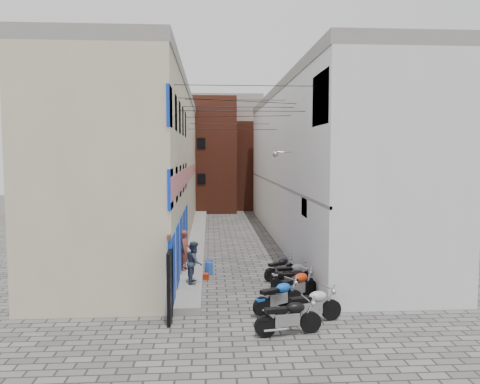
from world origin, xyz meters
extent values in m
plane|color=#4F4D4B|center=(0.00, 0.00, 0.00)|extent=(90.00, 90.00, 0.00)
cube|color=gray|center=(-2.05, 13.00, 0.12)|extent=(0.90, 26.00, 0.25)
cube|color=#BDAE8F|center=(-5.00, 13.00, 4.25)|extent=(5.00, 26.00, 8.50)
cube|color=#D2767A|center=(-2.54, 13.00, 4.00)|extent=(0.10, 26.00, 0.80)
cube|color=#0D37C4|center=(-2.53, 4.90, 1.30)|extent=(0.12, 10.20, 2.40)
cube|color=#0D37C4|center=(-2.55, 4.90, 5.30)|extent=(0.10, 10.20, 4.00)
cube|color=gray|center=(-5.00, 13.00, 8.75)|extent=(5.10, 26.00, 0.50)
cube|color=black|center=(-2.52, -0.40, 1.10)|extent=(0.10, 1.20, 2.20)
cube|color=silver|center=(5.00, 13.00, 4.25)|extent=(5.00, 26.00, 8.50)
cube|color=#0D37C4|center=(2.55, 1.50, 7.00)|extent=(0.10, 2.40, 1.80)
cube|color=white|center=(2.56, 4.00, 3.00)|extent=(0.08, 1.00, 0.70)
cylinder|color=#B2B2B7|center=(2.15, 7.00, 5.20)|extent=(0.80, 0.06, 0.06)
sphere|color=#B2B2B7|center=(1.75, 7.00, 5.10)|extent=(0.28, 0.28, 0.28)
cube|color=gray|center=(5.00, 13.00, 8.75)|extent=(5.10, 26.00, 0.50)
cube|color=gray|center=(2.54, 13.00, 3.40)|extent=(0.10, 26.00, 0.12)
cube|color=brown|center=(-2.00, 28.00, 5.00)|extent=(6.00, 6.00, 10.00)
cube|color=brown|center=(3.00, 30.00, 4.00)|extent=(5.00, 6.00, 8.00)
cube|color=gray|center=(0.00, 34.00, 5.50)|extent=(8.00, 5.00, 11.00)
cube|color=black|center=(0.00, 25.20, 1.20)|extent=(2.00, 0.30, 2.40)
cylinder|color=black|center=(0.00, 2.00, 7.50)|extent=(5.20, 0.02, 0.02)
cylinder|color=black|center=(0.00, 4.00, 6.80)|extent=(5.20, 0.02, 0.02)
cylinder|color=black|center=(0.00, 6.50, 7.20)|extent=(5.20, 0.02, 0.02)
cylinder|color=black|center=(0.00, 9.00, 7.80)|extent=(5.20, 0.02, 0.02)
cylinder|color=black|center=(0.00, 12.00, 6.50)|extent=(5.20, 0.02, 0.02)
cylinder|color=black|center=(0.00, 15.00, 7.00)|extent=(5.20, 0.02, 0.02)
cylinder|color=black|center=(0.00, 5.00, 7.30)|extent=(5.65, 2.07, 0.02)
cylinder|color=black|center=(0.00, 8.00, 6.90)|extent=(5.80, 1.58, 0.02)
imported|color=brown|center=(-2.35, 4.90, 1.10)|extent=(0.52, 0.69, 1.69)
imported|color=#353F4F|center=(-1.89, 2.94, 1.04)|extent=(0.66, 0.81, 1.58)
cylinder|color=blue|center=(-1.35, 5.07, 0.27)|extent=(0.44, 0.44, 0.53)
cylinder|color=#2232AD|center=(-1.35, 5.48, 0.26)|extent=(0.40, 0.40, 0.51)
cube|color=red|center=(-1.55, 4.30, 0.12)|extent=(0.41, 0.33, 0.24)
camera|label=1|loc=(-1.29, -14.51, 5.13)|focal=35.00mm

